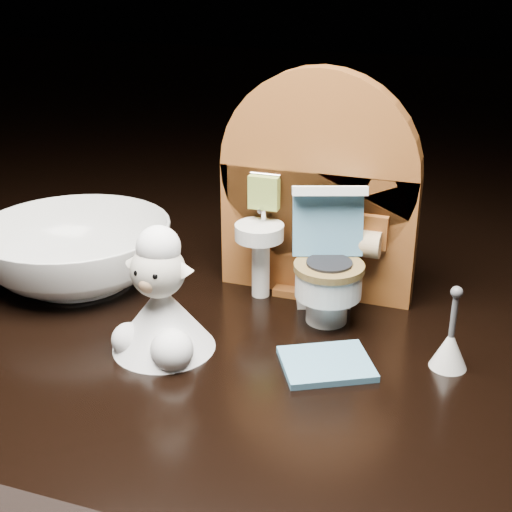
{
  "coord_description": "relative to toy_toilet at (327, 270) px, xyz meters",
  "views": [
    {
      "loc": [
        0.11,
        -0.36,
        0.22
      ],
      "look_at": [
        -0.02,
        0.01,
        0.05
      ],
      "focal_mm": 50.0,
      "sensor_mm": 36.0,
      "label": 1
    }
  ],
  "objects": [
    {
      "name": "toy_toilet",
      "position": [
        0.0,
        0.0,
        0.0
      ],
      "size": [
        0.05,
        0.06,
        0.09
      ],
      "rotation": [
        0.0,
        0.0,
        0.34
      ],
      "color": "white",
      "rests_on": "ground"
    },
    {
      "name": "plush_lamb",
      "position": [
        -0.08,
        -0.07,
        -0.0
      ],
      "size": [
        0.06,
        0.06,
        0.08
      ],
      "rotation": [
        0.0,
        0.0,
        -0.04
      ],
      "color": "white",
      "rests_on": "ground"
    },
    {
      "name": "toilet_brush",
      "position": [
        0.08,
        -0.04,
        -0.02
      ],
      "size": [
        0.02,
        0.02,
        0.05
      ],
      "color": "white",
      "rests_on": "ground"
    },
    {
      "name": "bath_mat",
      "position": [
        0.02,
        -0.06,
        -0.03
      ],
      "size": [
        0.06,
        0.06,
        0.0
      ],
      "primitive_type": "cube",
      "rotation": [
        0.0,
        0.0,
        0.5
      ],
      "color": "#538CAE",
      "rests_on": "ground"
    },
    {
      "name": "ceramic_bowl",
      "position": [
        -0.18,
        -0.01,
        -0.01
      ],
      "size": [
        0.17,
        0.17,
        0.04
      ],
      "primitive_type": "imported",
      "rotation": [
        0.0,
        0.0,
        0.43
      ],
      "color": "white",
      "rests_on": "ground"
    },
    {
      "name": "backdrop_panel",
      "position": [
        -0.02,
        0.03,
        0.03
      ],
      "size": [
        0.13,
        0.05,
        0.15
      ],
      "color": "brown",
      "rests_on": "ground"
    }
  ]
}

